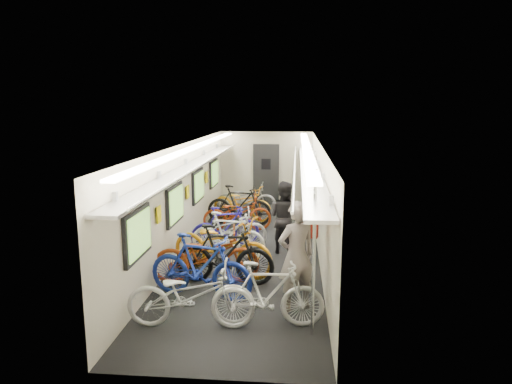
% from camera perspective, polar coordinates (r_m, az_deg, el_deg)
% --- Properties ---
extents(train_car_shell, '(10.00, 10.00, 10.00)m').
position_cam_1_polar(train_car_shell, '(10.77, -2.16, 2.39)').
color(train_car_shell, black).
rests_on(train_car_shell, ground).
extents(bicycle_0, '(1.91, 0.74, 0.99)m').
position_cam_1_polar(bicycle_0, '(6.87, -8.19, -12.67)').
color(bicycle_0, silver).
rests_on(bicycle_0, ground).
extents(bicycle_1, '(1.93, 0.94, 1.12)m').
position_cam_1_polar(bicycle_1, '(7.80, -6.98, -9.24)').
color(bicycle_1, navy).
rests_on(bicycle_1, ground).
extents(bicycle_2, '(2.03, 0.96, 1.03)m').
position_cam_1_polar(bicycle_2, '(8.48, -6.27, -7.90)').
color(bicycle_2, '#90340F').
rests_on(bicycle_2, ground).
extents(bicycle_3, '(1.88, 0.67, 1.11)m').
position_cam_1_polar(bicycle_3, '(8.36, -4.02, -7.83)').
color(bicycle_3, black).
rests_on(bicycle_3, ground).
extents(bicycle_4, '(2.30, 1.48, 1.14)m').
position_cam_1_polar(bicycle_4, '(8.88, -4.29, -6.64)').
color(bicycle_4, '#BE7511').
rests_on(bicycle_4, ground).
extents(bicycle_5, '(1.72, 0.77, 1.00)m').
position_cam_1_polar(bicycle_5, '(9.80, -3.54, -5.39)').
color(bicycle_5, silver).
rests_on(bicycle_5, ground).
extents(bicycle_6, '(1.84, 0.89, 0.93)m').
position_cam_1_polar(bicycle_6, '(10.43, -3.48, -4.60)').
color(bicycle_6, silver).
rests_on(bicycle_6, ground).
extents(bicycle_7, '(1.67, 1.06, 0.97)m').
position_cam_1_polar(bicycle_7, '(10.49, -3.81, -4.39)').
color(bicycle_7, '#211892').
rests_on(bicycle_7, ground).
extents(bicycle_8, '(1.87, 0.97, 0.94)m').
position_cam_1_polar(bicycle_8, '(11.88, -2.36, -2.67)').
color(bicycle_8, maroon).
rests_on(bicycle_8, ground).
extents(bicycle_9, '(1.87, 0.76, 1.09)m').
position_cam_1_polar(bicycle_9, '(12.50, -2.13, -1.63)').
color(bicycle_9, black).
rests_on(bicycle_9, ground).
extents(bicycle_10, '(1.97, 1.29, 0.98)m').
position_cam_1_polar(bicycle_10, '(13.05, -1.74, -1.37)').
color(bicycle_10, orange).
rests_on(bicycle_10, ground).
extents(bicycle_11, '(1.68, 0.54, 1.00)m').
position_cam_1_polar(bicycle_11, '(6.83, 1.49, -12.66)').
color(bicycle_11, silver).
rests_on(bicycle_11, ground).
extents(bicycle_12, '(1.81, 0.63, 0.95)m').
position_cam_1_polar(bicycle_12, '(13.74, -1.24, -0.80)').
color(bicycle_12, slate).
rests_on(bicycle_12, ground).
extents(passenger_near, '(0.77, 0.68, 1.77)m').
position_cam_1_polar(passenger_near, '(7.27, 5.08, -7.99)').
color(passenger_near, gray).
rests_on(passenger_near, ground).
extents(passenger_mid, '(0.99, 0.93, 1.61)m').
position_cam_1_polar(passenger_mid, '(10.05, 3.54, -3.18)').
color(passenger_mid, black).
rests_on(passenger_mid, ground).
extents(backpack, '(0.28, 0.19, 0.38)m').
position_cam_1_polar(backpack, '(7.52, 6.77, -4.23)').
color(backpack, '#A51A10').
rests_on(backpack, passenger_near).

